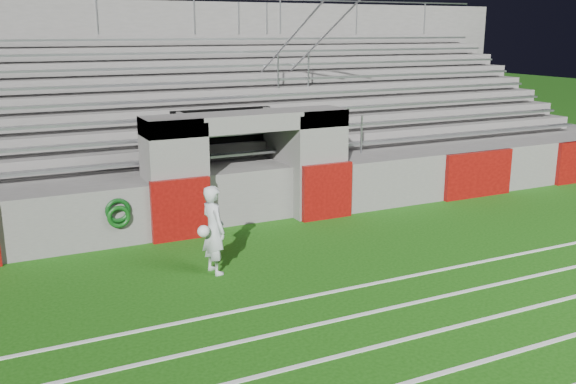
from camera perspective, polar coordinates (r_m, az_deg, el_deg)
ground at (r=12.24m, az=2.89°, el=-6.97°), size 90.00×90.00×0.00m
stadium_structure at (r=19.01m, az=-8.79°, el=5.20°), size 26.00×8.48×5.42m
goalkeeper_with_ball at (r=11.93m, az=-6.64°, el=-3.35°), size 0.62×0.67×1.68m
hose_coil at (r=13.62m, az=-14.84°, el=-1.85°), size 0.53×0.14×0.62m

